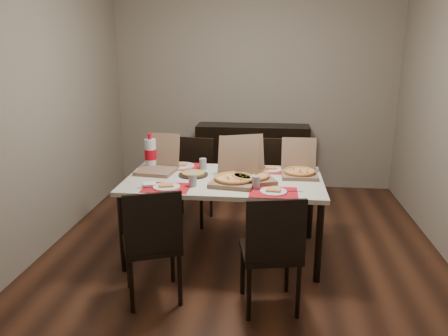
{
  "coord_description": "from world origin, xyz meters",
  "views": [
    {
      "loc": [
        0.25,
        -3.99,
        1.93
      ],
      "look_at": [
        -0.17,
        -0.18,
        0.85
      ],
      "focal_mm": 35.0,
      "sensor_mm": 36.0,
      "label": 1
    }
  ],
  "objects_px": {
    "sideboard": "(252,158)",
    "dining_table": "(224,185)",
    "chair_near_left": "(153,241)",
    "chair_far_right": "(278,177)",
    "dip_bowl": "(244,171)",
    "soda_bottle": "(150,154)",
    "chair_far_left": "(193,176)",
    "chair_near_right": "(272,249)",
    "pizza_box_center": "(235,176)"
  },
  "relations": [
    {
      "from": "sideboard",
      "to": "chair_near_left",
      "type": "height_order",
      "value": "chair_near_left"
    },
    {
      "from": "dining_table",
      "to": "chair_near_right",
      "type": "relative_size",
      "value": 1.94
    },
    {
      "from": "sideboard",
      "to": "dip_bowl",
      "type": "bearing_deg",
      "value": -90.05
    },
    {
      "from": "dining_table",
      "to": "chair_near_right",
      "type": "distance_m",
      "value": 1.03
    },
    {
      "from": "dining_table",
      "to": "soda_bottle",
      "type": "height_order",
      "value": "soda_bottle"
    },
    {
      "from": "dining_table",
      "to": "chair_near_left",
      "type": "height_order",
      "value": "chair_near_left"
    },
    {
      "from": "sideboard",
      "to": "chair_near_right",
      "type": "xyz_separation_m",
      "value": [
        0.28,
        -2.87,
        0.06
      ]
    },
    {
      "from": "chair_near_left",
      "to": "soda_bottle",
      "type": "bearing_deg",
      "value": 105.48
    },
    {
      "from": "chair_near_left",
      "to": "sideboard",
      "type": "bearing_deg",
      "value": 77.77
    },
    {
      "from": "chair_far_left",
      "to": "pizza_box_center",
      "type": "relative_size",
      "value": 1.97
    },
    {
      "from": "chair_near_right",
      "to": "dip_bowl",
      "type": "height_order",
      "value": "chair_near_right"
    },
    {
      "from": "chair_near_left",
      "to": "soda_bottle",
      "type": "height_order",
      "value": "soda_bottle"
    },
    {
      "from": "chair_near_left",
      "to": "pizza_box_center",
      "type": "distance_m",
      "value": 0.99
    },
    {
      "from": "chair_near_right",
      "to": "dip_bowl",
      "type": "xyz_separation_m",
      "value": [
        -0.28,
        1.13,
        0.26
      ]
    },
    {
      "from": "sideboard",
      "to": "dining_table",
      "type": "relative_size",
      "value": 0.83
    },
    {
      "from": "chair_far_right",
      "to": "chair_far_left",
      "type": "bearing_deg",
      "value": -176.56
    },
    {
      "from": "sideboard",
      "to": "chair_near_left",
      "type": "bearing_deg",
      "value": -102.23
    },
    {
      "from": "dining_table",
      "to": "dip_bowl",
      "type": "bearing_deg",
      "value": 51.66
    },
    {
      "from": "dining_table",
      "to": "dip_bowl",
      "type": "xyz_separation_m",
      "value": [
        0.17,
        0.22,
        0.08
      ]
    },
    {
      "from": "sideboard",
      "to": "pizza_box_center",
      "type": "bearing_deg",
      "value": -91.76
    },
    {
      "from": "chair_far_left",
      "to": "pizza_box_center",
      "type": "bearing_deg",
      "value": -59.47
    },
    {
      "from": "sideboard",
      "to": "soda_bottle",
      "type": "height_order",
      "value": "soda_bottle"
    },
    {
      "from": "chair_far_left",
      "to": "dip_bowl",
      "type": "bearing_deg",
      "value": -44.43
    },
    {
      "from": "dining_table",
      "to": "pizza_box_center",
      "type": "height_order",
      "value": "pizza_box_center"
    },
    {
      "from": "sideboard",
      "to": "dining_table",
      "type": "height_order",
      "value": "sideboard"
    },
    {
      "from": "chair_near_right",
      "to": "chair_far_right",
      "type": "relative_size",
      "value": 1.0
    },
    {
      "from": "sideboard",
      "to": "chair_near_left",
      "type": "relative_size",
      "value": 1.61
    },
    {
      "from": "chair_near_left",
      "to": "soda_bottle",
      "type": "distance_m",
      "value": 1.26
    },
    {
      "from": "soda_bottle",
      "to": "dip_bowl",
      "type": "bearing_deg",
      "value": -3.82
    },
    {
      "from": "dip_bowl",
      "to": "soda_bottle",
      "type": "height_order",
      "value": "soda_bottle"
    },
    {
      "from": "chair_near_left",
      "to": "chair_near_right",
      "type": "distance_m",
      "value": 0.9
    },
    {
      "from": "soda_bottle",
      "to": "chair_near_left",
      "type": "bearing_deg",
      "value": -74.52
    },
    {
      "from": "chair_near_right",
      "to": "chair_far_left",
      "type": "bearing_deg",
      "value": 117.39
    },
    {
      "from": "chair_far_left",
      "to": "dining_table",
      "type": "bearing_deg",
      "value": -61.5
    },
    {
      "from": "chair_near_left",
      "to": "dip_bowl",
      "type": "height_order",
      "value": "chair_near_left"
    },
    {
      "from": "dip_bowl",
      "to": "pizza_box_center",
      "type": "bearing_deg",
      "value": -100.54
    },
    {
      "from": "chair_near_left",
      "to": "dip_bowl",
      "type": "bearing_deg",
      "value": 60.76
    },
    {
      "from": "dining_table",
      "to": "chair_near_left",
      "type": "xyz_separation_m",
      "value": [
        -0.44,
        -0.88,
        -0.17
      ]
    },
    {
      "from": "chair_near_left",
      "to": "chair_far_right",
      "type": "distance_m",
      "value": 2.0
    },
    {
      "from": "sideboard",
      "to": "dining_table",
      "type": "bearing_deg",
      "value": -95.01
    },
    {
      "from": "dining_table",
      "to": "soda_bottle",
      "type": "bearing_deg",
      "value": 160.04
    },
    {
      "from": "chair_near_left",
      "to": "dip_bowl",
      "type": "distance_m",
      "value": 1.28
    },
    {
      "from": "dining_table",
      "to": "pizza_box_center",
      "type": "bearing_deg",
      "value": -47.64
    },
    {
      "from": "chair_near_right",
      "to": "dip_bowl",
      "type": "bearing_deg",
      "value": 104.03
    },
    {
      "from": "sideboard",
      "to": "dip_bowl",
      "type": "relative_size",
      "value": 11.04
    },
    {
      "from": "pizza_box_center",
      "to": "chair_near_left",
      "type": "bearing_deg",
      "value": -125.89
    },
    {
      "from": "sideboard",
      "to": "chair_near_right",
      "type": "bearing_deg",
      "value": -84.43
    },
    {
      "from": "sideboard",
      "to": "chair_far_left",
      "type": "xyz_separation_m",
      "value": [
        -0.62,
        -1.14,
        0.06
      ]
    },
    {
      "from": "chair_near_left",
      "to": "chair_near_right",
      "type": "xyz_separation_m",
      "value": [
        0.9,
        -0.03,
        0.0
      ]
    },
    {
      "from": "chair_near_left",
      "to": "pizza_box_center",
      "type": "height_order",
      "value": "pizza_box_center"
    }
  ]
}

